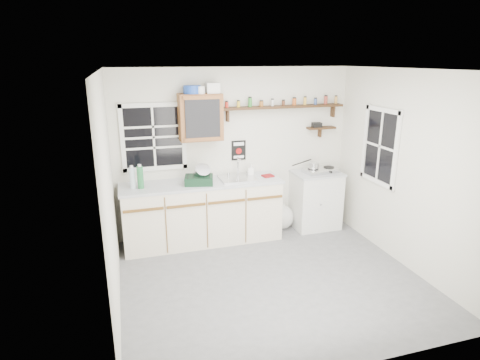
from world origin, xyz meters
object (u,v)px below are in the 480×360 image
(right_cabinet, at_px, (315,200))
(upper_cabinet, at_px, (200,117))
(dish_rack, at_px, (200,177))
(hotplate, at_px, (321,170))
(spice_shelf, at_px, (284,106))
(main_cabinet, at_px, (203,212))

(right_cabinet, xyz_separation_m, upper_cabinet, (-1.80, 0.12, 1.37))
(dish_rack, distance_m, hotplate, 1.93)
(right_cabinet, xyz_separation_m, spice_shelf, (-0.52, 0.19, 1.47))
(main_cabinet, distance_m, spice_shelf, 1.98)
(spice_shelf, xyz_separation_m, hotplate, (0.57, -0.21, -0.98))
(main_cabinet, bearing_deg, right_cabinet, 0.79)
(right_cabinet, bearing_deg, dish_rack, -176.84)
(right_cabinet, xyz_separation_m, dish_rack, (-1.88, -0.10, 0.56))
(upper_cabinet, xyz_separation_m, spice_shelf, (1.28, 0.07, 0.10))
(right_cabinet, distance_m, hotplate, 0.49)
(spice_shelf, distance_m, dish_rack, 1.66)
(right_cabinet, height_order, hotplate, hotplate)
(upper_cabinet, bearing_deg, hotplate, -4.27)
(main_cabinet, bearing_deg, hotplate, 0.17)
(right_cabinet, height_order, spice_shelf, spice_shelf)
(main_cabinet, distance_m, upper_cabinet, 1.37)
(dish_rack, bearing_deg, right_cabinet, 16.26)
(spice_shelf, height_order, dish_rack, spice_shelf)
(main_cabinet, height_order, hotplate, hotplate)
(main_cabinet, xyz_separation_m, spice_shelf, (1.31, 0.21, 1.47))
(right_cabinet, relative_size, dish_rack, 2.05)
(upper_cabinet, distance_m, hotplate, 2.06)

